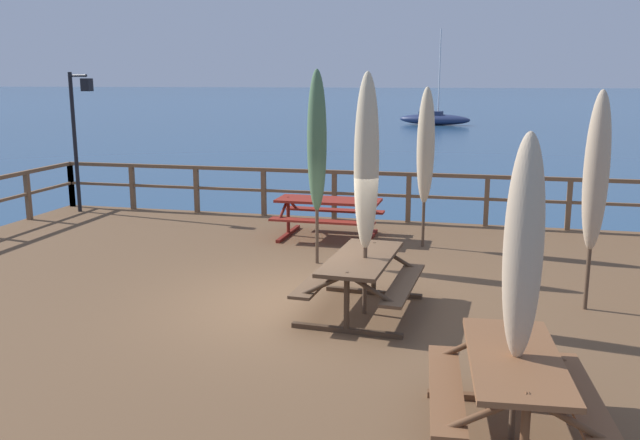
% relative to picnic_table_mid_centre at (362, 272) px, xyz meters
% --- Properties ---
extents(ground_plane, '(600.00, 600.00, 0.00)m').
position_rel_picnic_table_mid_centre_xyz_m(ground_plane, '(-0.81, 0.17, -1.24)').
color(ground_plane, navy).
extents(wooden_deck, '(15.02, 11.71, 0.68)m').
position_rel_picnic_table_mid_centre_xyz_m(wooden_deck, '(-0.81, 0.17, -0.90)').
color(wooden_deck, brown).
rests_on(wooden_deck, ground).
extents(railing_waterside_far, '(14.82, 0.10, 1.09)m').
position_rel_picnic_table_mid_centre_xyz_m(railing_waterside_far, '(-0.81, 5.87, 0.18)').
color(railing_waterside_far, brown).
rests_on(railing_waterside_far, wooden_deck).
extents(picnic_table_mid_centre, '(1.51, 2.00, 0.78)m').
position_rel_picnic_table_mid_centre_xyz_m(picnic_table_mid_centre, '(0.00, 0.00, 0.00)').
color(picnic_table_mid_centre, brown).
rests_on(picnic_table_mid_centre, wooden_deck).
extents(picnic_table_mid_right, '(1.54, 1.86, 0.78)m').
position_rel_picnic_table_mid_centre_xyz_m(picnic_table_mid_right, '(1.80, -2.88, -0.01)').
color(picnic_table_mid_right, brown).
rests_on(picnic_table_mid_right, wooden_deck).
extents(picnic_table_back_left, '(2.03, 1.43, 0.78)m').
position_rel_picnic_table_mid_centre_xyz_m(picnic_table_back_left, '(-1.36, 4.09, 0.00)').
color(picnic_table_back_left, maroon).
rests_on(picnic_table_back_left, wooden_deck).
extents(patio_umbrella_short_front, '(0.32, 0.32, 3.14)m').
position_rel_picnic_table_mid_centre_xyz_m(patio_umbrella_short_front, '(0.05, -0.04, 1.44)').
color(patio_umbrella_short_front, '#4C3828').
rests_on(patio_umbrella_short_front, wooden_deck).
extents(patio_umbrella_tall_front, '(0.32, 0.32, 2.65)m').
position_rel_picnic_table_mid_centre_xyz_m(patio_umbrella_tall_front, '(1.81, -2.88, 1.12)').
color(patio_umbrella_tall_front, '#4C3828').
rests_on(patio_umbrella_tall_front, wooden_deck).
extents(patio_umbrella_tall_back_left, '(0.32, 0.32, 3.21)m').
position_rel_picnic_table_mid_centre_xyz_m(patio_umbrella_tall_back_left, '(-1.14, 2.22, 1.48)').
color(patio_umbrella_tall_back_left, '#4C3828').
rests_on(patio_umbrella_tall_back_left, wooden_deck).
extents(patio_umbrella_tall_mid_left, '(0.32, 0.32, 2.92)m').
position_rel_picnic_table_mid_centre_xyz_m(patio_umbrella_tall_mid_left, '(0.50, 3.78, 1.30)').
color(patio_umbrella_tall_mid_left, '#4C3828').
rests_on(patio_umbrella_tall_mid_left, wooden_deck).
extents(patio_umbrella_short_back, '(0.32, 0.32, 2.92)m').
position_rel_picnic_table_mid_centre_xyz_m(patio_umbrella_short_back, '(2.92, 0.82, 1.30)').
color(patio_umbrella_short_back, '#4C3828').
rests_on(patio_umbrella_short_back, wooden_deck).
extents(lamp_post_hooked, '(0.67, 0.32, 3.20)m').
position_rel_picnic_table_mid_centre_xyz_m(lamp_post_hooked, '(-7.43, 5.26, 1.55)').
color(lamp_post_hooked, black).
rests_on(lamp_post_hooked, wooden_deck).
extents(sailboat_distant, '(6.22, 2.89, 7.72)m').
position_rel_picnic_table_mid_centre_xyz_m(sailboat_distant, '(-2.28, 48.42, -0.73)').
color(sailboat_distant, navy).
rests_on(sailboat_distant, ground).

